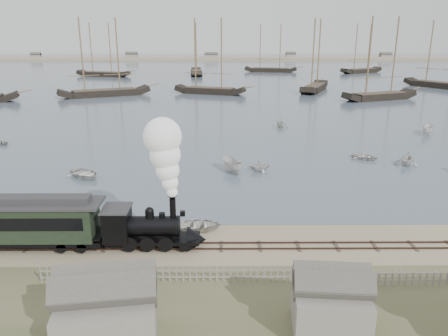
{
  "coord_description": "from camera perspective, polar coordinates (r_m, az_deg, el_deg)",
  "views": [
    {
      "loc": [
        -4.02,
        -32.66,
        15.9
      ],
      "look_at": [
        -3.72,
        7.51,
        3.5
      ],
      "focal_mm": 35.0,
      "sensor_mm": 36.0,
      "label": 1
    }
  ],
  "objects": [
    {
      "name": "ground",
      "position": [
        36.54,
        6.01,
        -8.74
      ],
      "size": [
        600.0,
        600.0,
        0.0
      ],
      "primitive_type": "plane",
      "color": "tan",
      "rests_on": "ground"
    },
    {
      "name": "harbor_water",
      "position": [
        203.32,
        0.73,
        12.68
      ],
      "size": [
        600.0,
        336.0,
        0.06
      ],
      "primitive_type": "cube",
      "color": "#495868",
      "rests_on": "ground"
    },
    {
      "name": "rail_track",
      "position": [
        34.75,
        6.37,
        -10.11
      ],
      "size": [
        120.0,
        1.8,
        0.16
      ],
      "color": "#3A261F",
      "rests_on": "ground"
    },
    {
      "name": "picket_fence_west",
      "position": [
        30.29,
        -5.22,
        -14.59
      ],
      "size": [
        19.0,
        0.1,
        1.2
      ],
      "primitive_type": null,
      "color": "gray",
      "rests_on": "ground"
    },
    {
      "name": "shed_mid",
      "position": [
        26.75,
        13.48,
        -19.85
      ],
      "size": [
        4.0,
        3.5,
        3.6
      ],
      "primitive_type": null,
      "color": "gray",
      "rests_on": "ground"
    },
    {
      "name": "far_spit",
      "position": [
        283.13,
        0.41,
        13.93
      ],
      "size": [
        500.0,
        20.0,
        1.8
      ],
      "primitive_type": "cube",
      "color": "tan",
      "rests_on": "ground"
    },
    {
      "name": "locomotive",
      "position": [
        33.01,
        -8.12,
        -3.22
      ],
      "size": [
        7.84,
        2.93,
        9.78
      ],
      "color": "black",
      "rests_on": "ground"
    },
    {
      "name": "passenger_coach",
      "position": [
        37.43,
        -26.92,
        -6.09
      ],
      "size": [
        15.17,
        2.93,
        3.68
      ],
      "color": "black",
      "rests_on": "ground"
    },
    {
      "name": "beached_dinghy",
      "position": [
        37.16,
        -3.48,
        -7.49
      ],
      "size": [
        3.29,
        4.36,
        0.85
      ],
      "primitive_type": "imported",
      "rotation": [
        0.0,
        0.0,
        1.66
      ],
      "color": "beige",
      "rests_on": "ground"
    },
    {
      "name": "rowboat_0",
      "position": [
        52.54,
        -17.73,
        -0.71
      ],
      "size": [
        5.25,
        5.41,
        0.91
      ],
      "primitive_type": "imported",
      "rotation": [
        0.0,
        0.0,
        0.87
      ],
      "color": "beige",
      "rests_on": "harbor_water"
    },
    {
      "name": "rowboat_1",
      "position": [
        52.46,
        4.68,
        0.31
      ],
      "size": [
        2.82,
        3.08,
        1.39
      ],
      "primitive_type": "imported",
      "rotation": [
        0.0,
        0.0,
        1.8
      ],
      "color": "beige",
      "rests_on": "harbor_water"
    },
    {
      "name": "rowboat_2",
      "position": [
        52.06,
        0.98,
        0.35
      ],
      "size": [
        4.38,
        3.12,
        1.59
      ],
      "primitive_type": "imported",
      "rotation": [
        0.0,
        0.0,
        3.57
      ],
      "color": "beige",
      "rests_on": "harbor_water"
    },
    {
      "name": "rowboat_3",
      "position": [
        60.34,
        17.9,
        1.43
      ],
      "size": [
        3.9,
        4.18,
        0.71
      ],
      "primitive_type": "imported",
      "rotation": [
        0.0,
        0.0,
        0.99
      ],
      "color": "beige",
      "rests_on": "harbor_water"
    },
    {
      "name": "rowboat_4",
      "position": [
        59.38,
        22.8,
        1.17
      ],
      "size": [
        4.25,
        4.14,
        1.7
      ],
      "primitive_type": "imported",
      "rotation": [
        0.0,
        0.0,
        5.67
      ],
      "color": "beige",
      "rests_on": "harbor_water"
    },
    {
      "name": "rowboat_5",
      "position": [
        79.07,
        25.04,
        4.55
      ],
      "size": [
        4.17,
        3.51,
        1.55
      ],
      "primitive_type": "imported",
      "rotation": [
        0.0,
        0.0,
        2.54
      ],
      "color": "beige",
      "rests_on": "harbor_water"
    },
    {
      "name": "rowboat_7",
      "position": [
        78.01,
        7.39,
        5.9
      ],
      "size": [
        3.65,
        3.36,
        1.61
      ],
      "primitive_type": "imported",
      "rotation": [
        0.0,
        0.0,
        0.27
      ],
      "color": "beige",
      "rests_on": "harbor_water"
    },
    {
      "name": "schooner_1",
      "position": [
        120.54,
        -15.65,
        13.77
      ],
      "size": [
        23.69,
        14.99,
        20.0
      ],
      "primitive_type": null,
      "rotation": [
        0.0,
        0.0,
        0.44
      ],
      "color": "black",
      "rests_on": "harbor_water"
    },
    {
      "name": "schooner_2",
      "position": [
        120.79,
        -1.91,
        14.37
      ],
      "size": [
        20.0,
        10.69,
        20.0
      ],
      "primitive_type": null,
      "rotation": [
        0.0,
        0.0,
        -0.33
      ],
      "color": "black",
      "rests_on": "harbor_water"
    },
    {
      "name": "schooner_3",
      "position": [
        129.42,
        11.97,
        14.21
      ],
      "size": [
        12.52,
        20.93,
        20.0
      ],
      "primitive_type": null,
      "rotation": [
        0.0,
        0.0,
        1.17
      ],
      "color": "black",
      "rests_on": "harbor_water"
    },
    {
      "name": "schooner_4",
      "position": [
        116.31,
        20.09,
        13.27
      ],
      "size": [
        20.62,
        11.92,
        20.0
      ],
      "primitive_type": null,
      "rotation": [
        0.0,
        0.0,
        0.38
      ],
      "color": "black",
      "rests_on": "harbor_water"
    },
    {
      "name": "schooner_5",
      "position": [
        149.91,
        26.84,
        13.15
      ],
      "size": [
        16.62,
        21.79,
        20.0
      ],
      "primitive_type": null,
      "rotation": [
        0.0,
        0.0,
        -1.0
      ],
      "color": "black",
      "rests_on": "harbor_water"
    },
    {
      "name": "schooner_6",
      "position": [
        178.12,
        -15.72,
        14.66
      ],
      "size": [
        22.1,
        11.42,
        20.0
      ],
      "primitive_type": null,
      "rotation": [
        0.0,
        0.0,
        -0.31
      ],
      "color": "black",
      "rests_on": "harbor_water"
    },
    {
      "name": "schooner_7",
      "position": [
        178.78,
        -3.68,
        15.25
      ],
      "size": [
        6.32,
        21.18,
        20.0
      ],
      "primitive_type": null,
      "rotation": [
        0.0,
        0.0,
        1.64
      ],
      "color": "black",
      "rests_on": "harbor_water"
    },
    {
      "name": "schooner_8",
      "position": [
        192.83,
        6.19,
        15.32
      ],
      "size": [
        22.73,
        9.52,
        20.0
      ],
      "primitive_type": null,
      "rotation": [
        0.0,
        0.0,
        -0.21
      ],
      "color": "black",
      "rests_on": "harbor_water"
    },
    {
      "name": "schooner_9",
      "position": [
        196.03,
        17.72,
        14.67
      ],
      "size": [
        19.89,
        13.81,
        20.0
      ],
      "primitive_type": null,
      "rotation": [
        0.0,
        0.0,
        0.5
      ],
      "color": "black",
      "rests_on": "harbor_water"
    }
  ]
}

